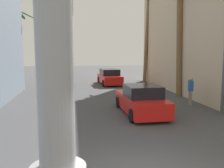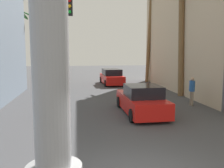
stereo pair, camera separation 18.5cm
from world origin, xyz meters
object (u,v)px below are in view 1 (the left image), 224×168
object	(u,v)px
car_far	(110,77)
pedestrian_mid_right	(191,89)
palm_tree_mid_right	(179,29)
traffic_light_mast	(0,33)
palm_tree_far_right	(147,29)
street_lamp	(220,23)
palm_tree_far_left	(17,42)
car_lead	(141,101)

from	to	relation	value
car_far	pedestrian_mid_right	world-z (taller)	pedestrian_mid_right
palm_tree_mid_right	pedestrian_mid_right	distance (m)	5.32
traffic_light_mast	palm_tree_far_right	xyz separation A→B (m)	(10.63, 15.82, 1.67)
street_lamp	pedestrian_mid_right	distance (m)	4.29
traffic_light_mast	pedestrian_mid_right	world-z (taller)	traffic_light_mast
traffic_light_mast	palm_tree_far_left	world-z (taller)	palm_tree_far_left
pedestrian_mid_right	street_lamp	bearing A→B (deg)	-77.37
street_lamp	palm_tree_mid_right	xyz separation A→B (m)	(0.22, 5.59, 0.18)
palm_tree_far_left	palm_tree_far_right	distance (m)	13.12
palm_tree_mid_right	palm_tree_far_right	xyz separation A→B (m)	(0.09, 8.54, 0.73)
palm_tree_mid_right	pedestrian_mid_right	bearing A→B (deg)	-100.83
street_lamp	palm_tree_far_left	bearing A→B (deg)	137.60
traffic_light_mast	pedestrian_mid_right	xyz separation A→B (m)	(9.87, 3.75, -2.97)
palm_tree_mid_right	traffic_light_mast	bearing A→B (deg)	-145.38
car_far	palm_tree_mid_right	xyz separation A→B (m)	(4.15, -7.09, 4.21)
street_lamp	palm_tree_mid_right	world-z (taller)	palm_tree_mid_right
palm_tree_far_left	pedestrian_mid_right	world-z (taller)	palm_tree_far_left
traffic_light_mast	car_lead	world-z (taller)	traffic_light_mast
car_lead	palm_tree_far_left	bearing A→B (deg)	127.85
pedestrian_mid_right	palm_tree_mid_right	bearing A→B (deg)	79.17
traffic_light_mast	palm_tree_mid_right	distance (m)	12.85
palm_tree_far_left	palm_tree_far_right	xyz separation A→B (m)	(12.73, 2.77, 1.52)
car_far	palm_tree_far_left	xyz separation A→B (m)	(-8.50, -1.32, 3.41)
street_lamp	car_lead	bearing A→B (deg)	172.60
palm_tree_far_left	street_lamp	bearing A→B (deg)	-42.40
traffic_light_mast	car_far	bearing A→B (deg)	65.98
traffic_light_mast	palm_tree_far_right	world-z (taller)	palm_tree_far_right
traffic_light_mast	palm_tree_mid_right	bearing A→B (deg)	34.62
car_lead	car_far	world-z (taller)	same
palm_tree_far_left	palm_tree_far_right	world-z (taller)	palm_tree_far_right
street_lamp	car_far	xyz separation A→B (m)	(-3.93, 12.67, -4.03)
street_lamp	traffic_light_mast	world-z (taller)	street_lamp
car_far	palm_tree_far_right	bearing A→B (deg)	18.98
street_lamp	palm_tree_far_right	xyz separation A→B (m)	(0.30, 14.13, 0.90)
traffic_light_mast	car_lead	size ratio (longest dim) A/B	1.21
traffic_light_mast	palm_tree_mid_right	size ratio (longest dim) A/B	0.66
palm_tree_mid_right	street_lamp	bearing A→B (deg)	-92.21
palm_tree_far_right	palm_tree_mid_right	bearing A→B (deg)	-90.57
traffic_light_mast	car_far	xyz separation A→B (m)	(6.40, 14.37, -3.26)
car_lead	palm_tree_far_right	size ratio (longest dim) A/B	0.49
palm_tree_far_right	pedestrian_mid_right	distance (m)	12.96
palm_tree_mid_right	car_lead	bearing A→B (deg)	-129.89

